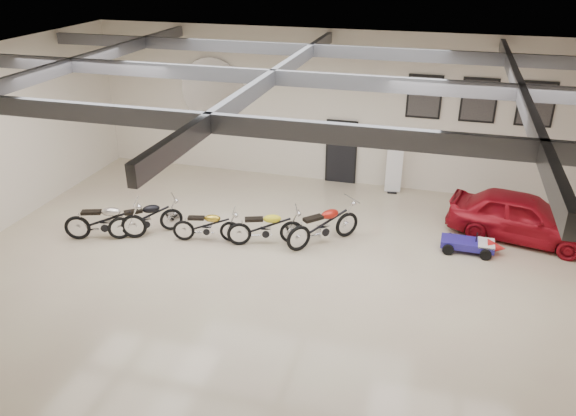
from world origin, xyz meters
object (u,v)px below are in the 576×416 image
(motorcycle_gold, at_px, (207,225))
(go_kart, at_px, (473,242))
(motorcycle_red, at_px, (323,224))
(motorcycle_black, at_px, (145,217))
(banner_stand, at_px, (394,166))
(vintage_car, at_px, (522,217))
(motorcycle_yellow, at_px, (265,227))
(motorcycle_silver, at_px, (105,220))

(motorcycle_gold, distance_m, go_kart, 7.06)
(motorcycle_gold, bearing_deg, motorcycle_red, 0.14)
(motorcycle_black, bearing_deg, motorcycle_red, -27.96)
(banner_stand, relative_size, go_kart, 1.13)
(motorcycle_gold, height_order, go_kart, motorcycle_gold)
(motorcycle_gold, xyz_separation_m, motorcycle_red, (3.06, 0.72, 0.10))
(banner_stand, distance_m, vintage_car, 4.31)
(motorcycle_yellow, height_order, go_kart, motorcycle_yellow)
(motorcycle_red, relative_size, go_kart, 1.34)
(banner_stand, bearing_deg, motorcycle_yellow, -130.62)
(motorcycle_yellow, distance_m, go_kart, 5.46)
(motorcycle_silver, xyz_separation_m, go_kart, (9.65, 1.94, -0.26))
(motorcycle_black, height_order, motorcycle_gold, motorcycle_black)
(banner_stand, xyz_separation_m, motorcycle_black, (-6.26, -4.77, -0.41))
(motorcycle_black, xyz_separation_m, vintage_car, (9.96, 2.57, 0.14))
(vintage_car, bearing_deg, motorcycle_yellow, 120.24)
(motorcycle_yellow, height_order, vintage_car, vintage_car)
(motorcycle_silver, bearing_deg, motorcycle_red, -5.78)
(motorcycle_silver, relative_size, motorcycle_black, 1.08)
(motorcycle_yellow, xyz_separation_m, motorcycle_red, (1.48, 0.46, 0.05))
(motorcycle_gold, relative_size, go_kart, 1.11)
(banner_stand, height_order, vintage_car, banner_stand)
(go_kart, distance_m, vintage_car, 1.73)
(motorcycle_gold, bearing_deg, motorcycle_silver, 179.97)
(motorcycle_yellow, bearing_deg, motorcycle_black, 166.17)
(motorcycle_gold, height_order, vintage_car, vintage_car)
(motorcycle_black, distance_m, vintage_car, 10.28)
(motorcycle_gold, bearing_deg, motorcycle_black, 170.24)
(motorcycle_red, relative_size, vintage_car, 0.57)
(motorcycle_black, xyz_separation_m, go_kart, (8.72, 1.42, -0.22))
(motorcycle_black, relative_size, motorcycle_yellow, 1.00)
(motorcycle_silver, xyz_separation_m, motorcycle_black, (0.93, 0.53, -0.04))
(vintage_car, bearing_deg, motorcycle_red, 120.55)
(motorcycle_black, bearing_deg, go_kart, -28.47)
(motorcycle_silver, bearing_deg, vintage_car, -3.13)
(motorcycle_gold, distance_m, vintage_car, 8.54)
(motorcycle_silver, height_order, motorcycle_black, motorcycle_silver)
(motorcycle_gold, relative_size, vintage_car, 0.48)
(motorcycle_gold, distance_m, motorcycle_red, 3.14)
(motorcycle_silver, distance_m, motorcycle_red, 5.92)
(go_kart, bearing_deg, motorcycle_red, -170.51)
(motorcycle_black, distance_m, motorcycle_gold, 1.78)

